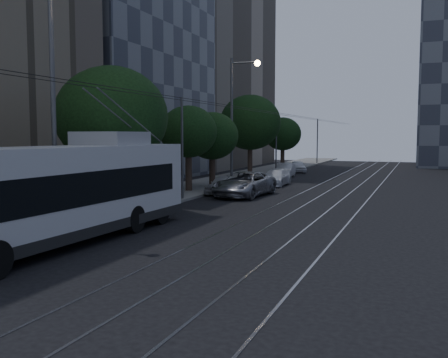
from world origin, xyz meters
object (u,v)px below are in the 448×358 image
car_white_b (276,178)px  streetlamp_near (61,75)px  streetlamp_far (237,109)px  trolleybus (62,192)px  car_white_d (298,166)px  pickup_silver (244,184)px  car_white_a (224,185)px  car_white_c (285,170)px

car_white_b → streetlamp_near: size_ratio=0.41×
car_white_b → streetlamp_far: streetlamp_far is taller
trolleybus → car_white_d: size_ratio=3.74×
pickup_silver → car_white_a: 1.68m
streetlamp_far → car_white_b: bearing=25.8°
pickup_silver → car_white_d: size_ratio=1.55×
car_white_b → car_white_a: bearing=-103.9°
pickup_silver → car_white_b: bearing=94.3°
car_white_b → trolleybus: bearing=-94.0°
trolleybus → car_white_d: trolleybus is taller
car_white_c → car_white_d: size_ratio=1.10×
car_white_a → streetlamp_far: 7.54m
car_white_a → streetlamp_near: (-1.08, -14.19, 5.50)m
trolleybus → streetlamp_near: size_ratio=1.31×
pickup_silver → car_white_b: pickup_silver is taller
car_white_b → streetlamp_near: (-2.68, -20.88, 5.51)m
pickup_silver → streetlamp_near: (-2.68, -13.69, 5.35)m
car_white_a → car_white_d: car_white_a is taller
trolleybus → streetlamp_far: size_ratio=1.40×
trolleybus → car_white_c: bearing=91.5°
trolleybus → car_white_c: size_ratio=3.39×
trolleybus → streetlamp_far: (-1.29, 21.29, 3.96)m
car_white_b → streetlamp_far: size_ratio=0.44×
car_white_a → streetlamp_near: size_ratio=0.36×
trolleybus → streetlamp_near: bearing=128.8°
car_white_a → streetlamp_near: streetlamp_near is taller
pickup_silver → streetlamp_far: size_ratio=0.58×
car_white_b → streetlamp_near: streetlamp_near is taller
trolleybus → car_white_b: 22.66m
pickup_silver → car_white_c: 14.86m
trolleybus → car_white_c: 30.23m
pickup_silver → car_white_b: (0.00, 7.19, -0.16)m
streetlamp_far → trolleybus: bearing=-86.5°
car_white_a → streetlamp_near: bearing=-91.9°
trolleybus → streetlamp_near: (-1.28, 1.71, 4.29)m
trolleybus → car_white_d: 36.73m
trolleybus → pickup_silver: bearing=86.6°
car_white_a → car_white_c: size_ratio=0.92×
car_white_c → car_white_d: car_white_c is taller
car_white_a → car_white_c: 14.31m
car_white_c → streetlamp_far: streetlamp_far is taller
car_white_a → streetlamp_far: size_ratio=0.38×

